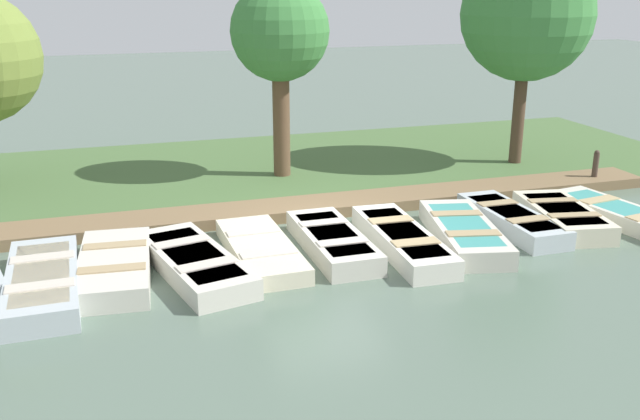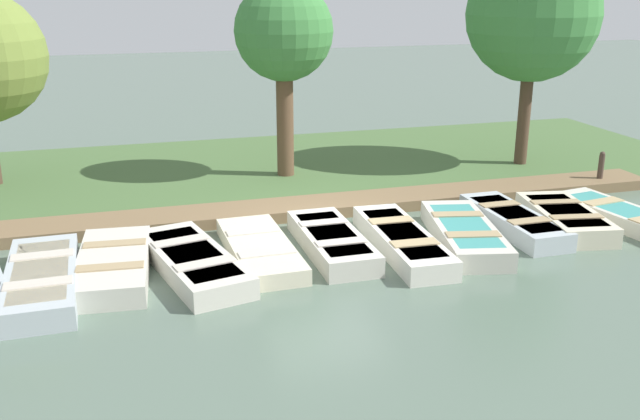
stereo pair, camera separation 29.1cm
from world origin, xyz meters
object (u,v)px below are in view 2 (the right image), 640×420
rowboat_5 (332,241)px  rowboat_6 (402,240)px  rowboat_2 (113,265)px  rowboat_9 (565,218)px  park_tree_left (284,35)px  rowboat_1 (42,280)px  rowboat_10 (625,217)px  rowboat_4 (260,249)px  rowboat_3 (193,262)px  rowboat_8 (513,221)px  mooring_post_far (601,169)px  rowboat_7 (464,233)px  park_tree_center (533,15)px

rowboat_5 → rowboat_6: bearing=76.0°
rowboat_2 → rowboat_6: 5.47m
rowboat_9 → park_tree_left: park_tree_left is taller
rowboat_1 → rowboat_5: bearing=93.1°
rowboat_1 → park_tree_left: 8.66m
rowboat_9 → rowboat_1: bearing=-77.8°
rowboat_5 → rowboat_10: 6.58m
rowboat_4 → rowboat_9: size_ratio=1.11×
rowboat_3 → rowboat_6: (0.05, 4.08, 0.00)m
rowboat_10 → rowboat_2: bearing=-100.1°
rowboat_2 → rowboat_1: bearing=-68.6°
rowboat_4 → rowboat_10: size_ratio=0.91×
rowboat_8 → rowboat_10: (0.39, 2.50, -0.02)m
rowboat_9 → mooring_post_far: (-2.43, 2.68, 0.26)m
rowboat_3 → rowboat_4: bearing=92.6°
rowboat_3 → rowboat_6: bearing=76.5°
rowboat_1 → park_tree_left: bearing=133.2°
rowboat_6 → rowboat_2: bearing=-90.5°
rowboat_6 → mooring_post_far: bearing=114.8°
rowboat_3 → rowboat_7: size_ratio=1.04×
mooring_post_far → rowboat_4: bearing=-76.2°
rowboat_4 → park_tree_left: (-5.04, 1.73, 3.61)m
rowboat_1 → park_tree_center: size_ratio=0.57×
rowboat_7 → mooring_post_far: mooring_post_far is taller
rowboat_4 → rowboat_8: rowboat_8 is taller
rowboat_5 → rowboat_6: (0.33, 1.34, -0.00)m
rowboat_4 → mooring_post_far: (-2.28, 9.30, 0.31)m
rowboat_1 → rowboat_7: 8.02m
rowboat_6 → rowboat_7: rowboat_7 is taller
mooring_post_far → park_tree_center: size_ratio=0.16×
rowboat_4 → rowboat_10: bearing=86.3°
rowboat_2 → rowboat_4: size_ratio=0.97×
rowboat_1 → rowboat_7: (-0.09, 8.01, -0.00)m
rowboat_3 → park_tree_left: size_ratio=0.69×
rowboat_10 → mooring_post_far: bearing=144.7°
rowboat_4 → rowboat_6: 2.79m
rowboat_10 → mooring_post_far: (-2.64, 1.31, 0.30)m
rowboat_1 → park_tree_center: 13.70m
rowboat_3 → park_tree_left: bearing=137.7°
rowboat_6 → rowboat_7: (-0.01, 1.36, 0.01)m
rowboat_8 → mooring_post_far: size_ratio=3.27×
rowboat_2 → rowboat_4: bearing=97.7°
rowboat_10 → rowboat_9: bearing=-107.7°
mooring_post_far → rowboat_5: bearing=-73.3°
mooring_post_far → rowboat_10: bearing=-26.4°
park_tree_center → rowboat_9: bearing=-20.1°
mooring_post_far → park_tree_left: (-2.76, -7.57, 3.30)m
rowboat_6 → rowboat_10: (-0.05, 5.23, -0.03)m
rowboat_6 → rowboat_7: bearing=93.0°
rowboat_4 → mooring_post_far: mooring_post_far is taller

